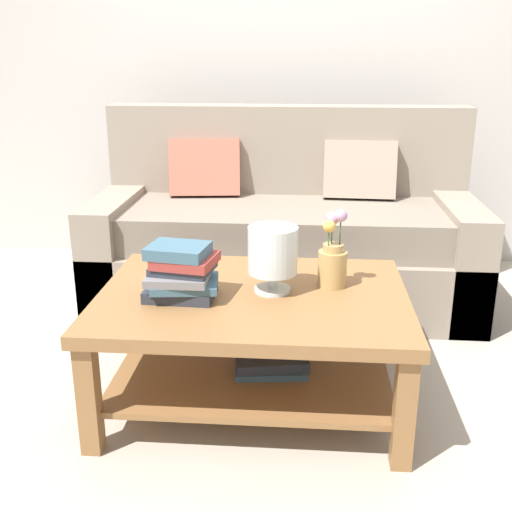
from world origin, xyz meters
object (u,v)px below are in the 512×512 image
object	(u,v)px
glass_hurricane_vase	(273,252)
flower_pitcher	(333,259)
coffee_table	(254,324)
couch	(284,236)
book_stack_main	(182,273)

from	to	relation	value
glass_hurricane_vase	flower_pitcher	bearing A→B (deg)	18.63
coffee_table	couch	bearing A→B (deg)	86.11
book_stack_main	glass_hurricane_vase	xyz separation A→B (m)	(0.34, 0.09, 0.06)
book_stack_main	flower_pitcher	world-z (taller)	flower_pitcher
coffee_table	glass_hurricane_vase	bearing A→B (deg)	17.87
book_stack_main	glass_hurricane_vase	size ratio (longest dim) A/B	1.10
couch	coffee_table	distance (m)	1.14
couch	coffee_table	xyz separation A→B (m)	(-0.08, -1.14, -0.02)
couch	flower_pitcher	bearing A→B (deg)	-77.75
couch	book_stack_main	size ratio (longest dim) A/B	7.32
couch	glass_hurricane_vase	size ratio (longest dim) A/B	8.01
coffee_table	book_stack_main	size ratio (longest dim) A/B	4.20
flower_pitcher	glass_hurricane_vase	bearing A→B (deg)	-161.37
glass_hurricane_vase	coffee_table	bearing A→B (deg)	-162.13
couch	book_stack_main	world-z (taller)	couch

